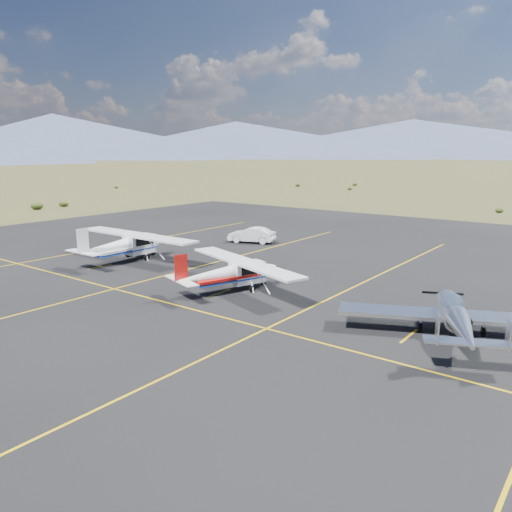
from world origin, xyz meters
TOP-DOWN VIEW (x-y plane):
  - ground at (0.00, 0.00)m, footprint 1600.00×1600.00m
  - apron at (0.00, 7.00)m, footprint 72.00×72.00m
  - aircraft_low_wing at (-2.12, -5.11)m, footprint 7.46×9.56m
  - aircraft_cessna at (-2.26, 7.29)m, footprint 6.86×9.81m
  - aircraft_plain at (-0.79, 18.44)m, footprint 6.71×11.17m
  - sedan at (10.70, 15.71)m, footprint 2.66×4.34m

SIDE VIEW (x-z plane):
  - ground at x=0.00m, z-range 0.00..0.00m
  - apron at x=0.00m, z-range -0.01..0.01m
  - sedan at x=10.70m, z-range 0.01..1.36m
  - aircraft_low_wing at x=-2.12m, z-range -0.05..2.10m
  - aircraft_cessna at x=-2.26m, z-range -0.14..2.38m
  - aircraft_plain at x=-0.79m, z-range -0.16..2.68m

